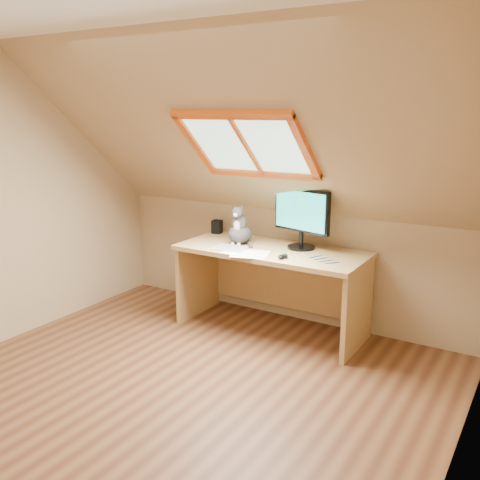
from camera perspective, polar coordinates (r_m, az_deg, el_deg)
The scene contains 10 objects.
ground at distance 3.77m, azimuth -7.73°, elevation -16.40°, with size 3.50×3.50×0.00m, color brown.
room_shell at distance 3.22m, azimuth -9.58°, elevation 5.48°, with size 3.52×3.52×2.41m.
desk at distance 4.66m, azimuth 3.78°, elevation -3.43°, with size 1.61×0.71×0.74m.
monitor at distance 4.50m, azimuth 6.59°, elevation 2.71°, with size 0.55×0.23×0.51m.
cat at distance 4.67m, azimuth -0.04°, elevation 1.16°, with size 0.23×0.26×0.36m.
desk_speaker at distance 5.09m, azimuth -2.46°, elevation 1.43°, with size 0.09×0.09×0.12m, color black.
graphics_tablet at distance 4.52m, azimuth -1.11°, elevation -0.88°, with size 0.28×0.20×0.01m, color #B2B2B7.
mouse at distance 4.24m, azimuth 4.60°, elevation -1.76°, with size 0.06×0.11×0.03m, color black.
papers at distance 4.34m, azimuth 1.13°, elevation -1.55°, with size 0.35×0.30×0.01m.
cables at distance 4.26m, azimuth 7.63°, elevation -1.97°, with size 0.51×0.26×0.01m.
Camera 1 is at (2.09, -2.50, 1.88)m, focal length 40.00 mm.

